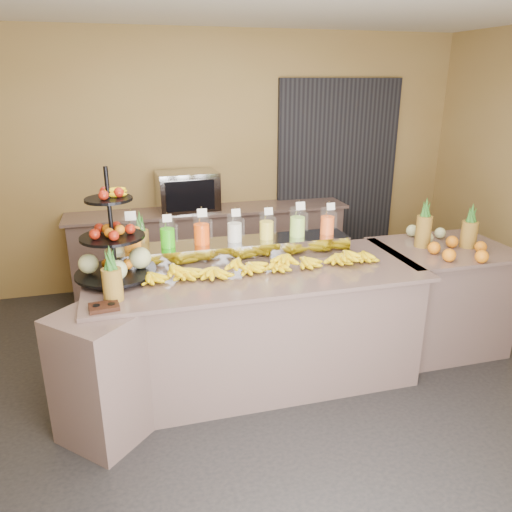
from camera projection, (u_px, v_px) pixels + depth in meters
name	position (u px, v px, depth m)	size (l,w,h in m)	color
ground	(266.00, 398.00, 3.78)	(6.00, 6.00, 0.00)	black
room_envelope	(263.00, 134.00, 3.91)	(6.04, 5.02, 2.82)	olive
buffet_counter	(243.00, 330.00, 3.83)	(2.75, 1.25, 0.93)	gray
right_counter	(438.00, 297.00, 4.41)	(1.08, 0.88, 0.93)	gray
back_ledge	(211.00, 248.00, 5.67)	(3.10, 0.55, 0.93)	gray
pitcher_tray	(235.00, 250.00, 3.95)	(1.85, 0.30, 0.15)	gray
juice_pitcher_orange_a	(132.00, 236.00, 3.69)	(0.13, 0.14, 0.32)	silver
juice_pitcher_green	(168.00, 235.00, 3.76)	(0.11, 0.12, 0.28)	silver
juice_pitcher_orange_b	(202.00, 231.00, 3.82)	(0.13, 0.13, 0.30)	silver
juice_pitcher_milk	(235.00, 230.00, 3.89)	(0.12, 0.12, 0.28)	silver
juice_pitcher_lemon	(267.00, 227.00, 3.96)	(0.11, 0.12, 0.28)	silver
juice_pitcher_lime	(297.00, 224.00, 4.02)	(0.13, 0.13, 0.31)	silver
juice_pitcher_orange_c	(327.00, 223.00, 4.08)	(0.12, 0.12, 0.28)	silver
banana_heap	(263.00, 263.00, 3.72)	(1.86, 0.17, 0.15)	yellow
fruit_stand	(119.00, 251.00, 3.53)	(0.64, 0.64, 0.81)	black
condiment_caddy	(104.00, 307.00, 3.11)	(0.18, 0.14, 0.03)	black
pineapple_left_a	(112.00, 280.00, 3.19)	(0.13, 0.13, 0.38)	brown
pineapple_left_b	(141.00, 241.00, 3.96)	(0.12, 0.12, 0.39)	brown
right_fruit_pile	(451.00, 241.00, 4.13)	(0.51, 0.49, 0.27)	brown
oven_warmer	(187.00, 191.00, 5.39)	(0.64, 0.45, 0.43)	gray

